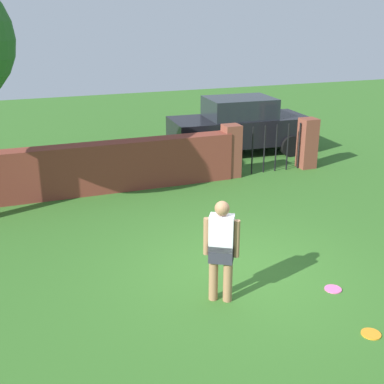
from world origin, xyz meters
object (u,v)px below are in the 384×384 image
(frisbee_orange, at_px, (371,334))
(car, at_px, (239,126))
(person, at_px, (221,247))
(frisbee_pink, at_px, (333,289))

(frisbee_orange, bearing_deg, car, 75.59)
(person, distance_m, frisbee_orange, 2.38)
(car, bearing_deg, frisbee_orange, 78.59)
(frisbee_pink, bearing_deg, person, 168.58)
(car, xyz_separation_m, frisbee_pink, (-2.14, -7.99, -0.85))
(frisbee_orange, xyz_separation_m, frisbee_pink, (0.22, 1.18, 0.00))
(person, height_order, frisbee_pink, person)
(frisbee_orange, relative_size, frisbee_pink, 1.00)
(person, height_order, car, car)
(person, bearing_deg, frisbee_pink, 19.82)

